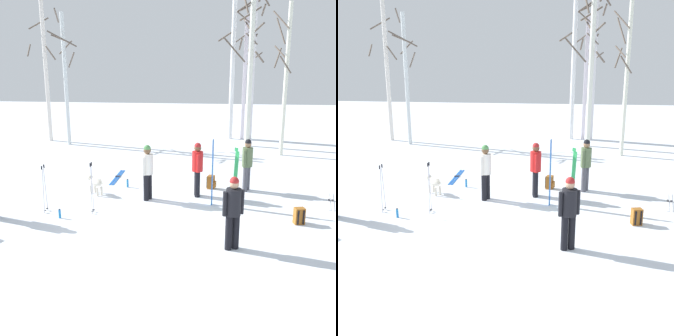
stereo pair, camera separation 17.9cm
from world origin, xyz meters
TOP-DOWN VIEW (x-y plane):
  - ground_plane at (0.00, 0.00)m, footprint 60.00×60.00m
  - person_0 at (1.94, -0.56)m, footprint 0.48×0.34m
  - person_1 at (1.00, 3.10)m, footprint 0.34×0.51m
  - person_2 at (-0.49, 2.60)m, footprint 0.34×0.48m
  - person_4 at (2.58, 3.82)m, footprint 0.34×0.47m
  - dog at (-2.24, 2.95)m, footprint 0.69×0.65m
  - ski_pair_planted_0 at (1.46, 2.34)m, footprint 0.04×0.13m
  - ski_pair_planted_1 at (2.12, 2.17)m, footprint 0.17×0.16m
  - ski_pair_lying_0 at (5.06, 3.00)m, footprint 0.55×1.69m
  - ski_pair_lying_1 at (-1.97, 4.89)m, footprint 0.17×1.92m
  - ski_poles_0 at (-3.20, 1.25)m, footprint 0.07×0.25m
  - ski_poles_1 at (-1.85, 1.31)m, footprint 0.07×0.21m
  - backpack_1 at (3.75, 1.13)m, footprint 0.29×0.32m
  - backpack_2 at (1.44, 3.93)m, footprint 0.33×0.31m
  - water_bottle_0 at (-2.64, 0.83)m, footprint 0.06×0.06m
  - water_bottle_1 at (-1.36, 3.77)m, footprint 0.07×0.07m
  - birch_tree_0 at (-6.99, 11.33)m, footprint 1.84×1.81m
  - birch_tree_1 at (-5.68, 10.43)m, footprint 1.27×1.36m
  - birch_tree_2 at (2.37, 12.86)m, footprint 1.41×1.42m
  - birch_tree_3 at (3.03, 12.86)m, footprint 1.45×1.45m
  - birch_tree_4 at (3.13, 11.04)m, footprint 1.24×1.25m
  - birch_tree_5 at (3.38, 12.87)m, footprint 1.68×1.68m
  - birch_tree_6 at (4.47, 9.18)m, footprint 0.87×1.27m

SIDE VIEW (x-z plane):
  - ground_plane at x=0.00m, z-range 0.00..0.00m
  - ski_pair_lying_1 at x=-1.97m, z-range -0.01..0.03m
  - ski_pair_lying_0 at x=5.06m, z-range -0.01..0.03m
  - water_bottle_0 at x=-2.64m, z-range -0.01..0.26m
  - water_bottle_1 at x=-1.36m, z-range -0.01..0.27m
  - backpack_1 at x=3.75m, z-range -0.01..0.43m
  - backpack_2 at x=1.44m, z-range -0.01..0.43m
  - dog at x=-2.24m, z-range 0.10..0.67m
  - ski_poles_0 at x=-3.20m, z-range 0.05..1.41m
  - ski_poles_1 at x=-1.85m, z-range 0.05..1.50m
  - ski_pair_planted_1 at x=2.12m, z-range -0.01..1.78m
  - person_0 at x=1.94m, z-range 0.12..1.84m
  - person_1 at x=1.00m, z-range 0.12..1.84m
  - person_2 at x=-0.49m, z-range 0.12..1.84m
  - person_4 at x=2.58m, z-range 0.12..1.84m
  - ski_pair_planted_0 at x=1.46m, z-range -0.01..1.97m
  - birch_tree_1 at x=-5.68m, z-range 0.12..6.40m
  - birch_tree_3 at x=3.03m, z-range 0.13..6.52m
  - birch_tree_6 at x=4.47m, z-range 0.15..6.61m
  - birch_tree_2 at x=2.37m, z-range 0.08..7.26m
  - birch_tree_4 at x=3.13m, z-range 0.11..7.23m
  - birch_tree_0 at x=-6.99m, z-range 0.14..7.36m
  - birch_tree_5 at x=3.38m, z-range 0.23..8.06m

